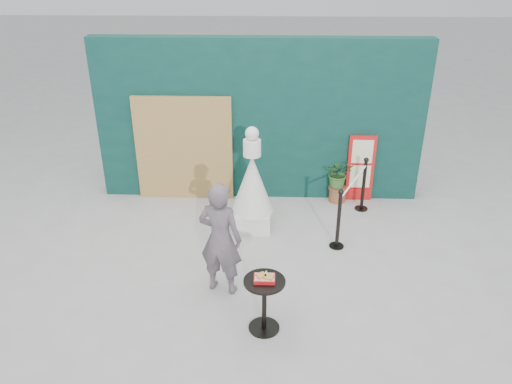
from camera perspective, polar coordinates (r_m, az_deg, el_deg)
ground at (r=7.18m, az=-0.33°, el=-11.49°), size 60.00×60.00×0.00m
back_wall at (r=9.28m, az=0.42°, el=8.17°), size 6.00×0.30×3.00m
bamboo_fence at (r=9.39m, az=-8.23°, el=4.87°), size 1.80×0.08×2.00m
woman at (r=6.81m, az=-4.09°, el=-5.38°), size 0.69×0.55×1.67m
menu_board at (r=9.54m, az=11.86°, el=2.65°), size 0.50×0.07×1.30m
statue at (r=8.34m, az=-0.44°, el=0.40°), size 0.72×0.72×1.83m
cafe_table at (r=6.31m, az=0.96°, el=-11.91°), size 0.52×0.52×0.75m
food_basket at (r=6.14m, az=1.00°, el=-9.79°), size 0.26×0.19×0.11m
planter at (r=9.47m, az=9.41°, el=1.70°), size 0.51×0.44×0.87m
stanchion_barrier at (r=8.63m, az=10.91°, el=-1.06°), size 0.84×1.54×1.03m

